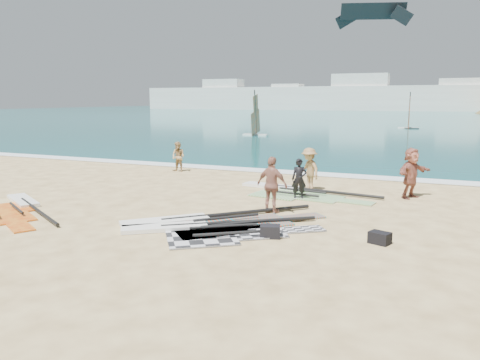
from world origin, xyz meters
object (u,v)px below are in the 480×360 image
at_px(gear_bag_near, 270,231).
at_px(beachgoer_right, 411,173).
at_px(rig_red, 16,208).
at_px(rig_green, 292,191).
at_px(beachgoer_left, 178,157).
at_px(beachgoer_mid, 309,170).
at_px(person_wetsuit, 299,179).
at_px(gear_bag_far, 380,238).
at_px(beachgoer_back, 272,185).
at_px(rig_grey, 207,230).
at_px(rig_orange, 210,222).

relative_size(gear_bag_near, beachgoer_right, 0.28).
bearing_deg(rig_red, rig_green, 69.66).
bearing_deg(gear_bag_near, beachgoer_left, 131.94).
height_order(gear_bag_near, beachgoer_mid, beachgoer_mid).
bearing_deg(rig_red, person_wetsuit, 62.54).
bearing_deg(gear_bag_near, gear_bag_far, 12.13).
height_order(gear_bag_far, beachgoer_right, beachgoer_right).
relative_size(gear_bag_near, beachgoer_back, 0.29).
height_order(gear_bag_far, beachgoer_back, beachgoer_back).
height_order(rig_grey, rig_orange, rig_orange).
relative_size(rig_grey, gear_bag_near, 10.34).
height_order(beachgoer_left, beachgoer_right, beachgoer_right).
relative_size(rig_red, gear_bag_near, 9.26).
bearing_deg(gear_bag_near, rig_orange, 162.43).
height_order(rig_red, person_wetsuit, person_wetsuit).
bearing_deg(rig_grey, rig_red, 145.44).
bearing_deg(beachgoer_back, rig_orange, 67.95).
distance_m(gear_bag_near, beachgoer_right, 7.82).
xyz_separation_m(rig_orange, beachgoer_back, (1.30, 2.00, 0.90)).
relative_size(gear_bag_far, beachgoer_left, 0.34).
bearing_deg(beachgoer_right, beachgoer_left, 109.77).
bearing_deg(rig_red, rig_orange, 38.15).
relative_size(rig_green, rig_orange, 1.08).
bearing_deg(beachgoer_left, rig_red, -87.21).
relative_size(rig_orange, gear_bag_far, 10.65).
xyz_separation_m(gear_bag_near, beachgoer_back, (-0.89, 2.69, 0.78)).
relative_size(rig_green, gear_bag_far, 11.49).
distance_m(beachgoer_mid, beachgoer_back, 4.23).
bearing_deg(rig_grey, beachgoer_mid, 45.57).
xyz_separation_m(beachgoer_mid, beachgoer_right, (3.97, 0.16, 0.08)).
xyz_separation_m(rig_grey, beachgoer_back, (0.97, 2.88, 0.90)).
bearing_deg(gear_bag_far, rig_red, -175.59).
distance_m(gear_bag_near, person_wetsuit, 5.23).
bearing_deg(person_wetsuit, rig_green, 104.91).
bearing_deg(beachgoer_right, gear_bag_far, -152.34).
height_order(gear_bag_near, beachgoer_right, beachgoer_right).
xyz_separation_m(rig_orange, beachgoer_left, (-6.23, 8.68, 0.74)).
xyz_separation_m(rig_red, gear_bag_near, (9.21, 0.32, 0.12)).
bearing_deg(rig_green, beachgoer_right, 19.04).
relative_size(rig_green, beachgoer_back, 3.19).
bearing_deg(rig_grey, rig_orange, 75.31).
distance_m(person_wetsuit, beachgoer_back, 2.47).
xyz_separation_m(gear_bag_near, gear_bag_far, (2.85, 0.61, -0.01)).
bearing_deg(beachgoer_right, beachgoer_mid, 123.26).
height_order(beachgoer_back, beachgoer_right, beachgoer_right).
relative_size(beachgoer_left, beachgoer_mid, 0.88).
relative_size(rig_red, gear_bag_far, 9.53).
height_order(rig_grey, beachgoer_back, beachgoer_back).
height_order(rig_grey, gear_bag_near, gear_bag_near).
height_order(gear_bag_far, beachgoer_mid, beachgoer_mid).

